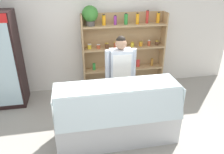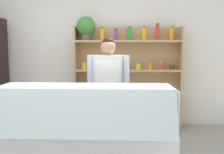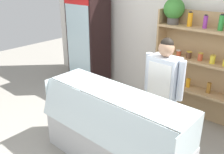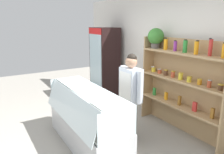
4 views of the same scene
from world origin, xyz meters
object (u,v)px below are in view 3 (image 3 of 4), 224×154
(drinks_fridge, at_px, (89,42))
(shelving_unit, at_px, (206,56))
(shop_clerk, at_px, (163,86))
(deli_display_case, at_px, (113,142))

(drinks_fridge, distance_m, shelving_unit, 2.44)
(shelving_unit, relative_size, shop_clerk, 1.25)
(shelving_unit, xyz_separation_m, shop_clerk, (-0.15, -0.99, -0.22))
(shelving_unit, bearing_deg, shop_clerk, -98.87)
(deli_display_case, bearing_deg, shelving_unit, 77.68)
(drinks_fridge, distance_m, deli_display_case, 2.64)
(deli_display_case, distance_m, shop_clerk, 1.00)
(deli_display_case, relative_size, shop_clerk, 1.24)
(shelving_unit, bearing_deg, drinks_fridge, -175.16)
(drinks_fridge, xyz_separation_m, deli_display_case, (2.05, -1.54, -0.66))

